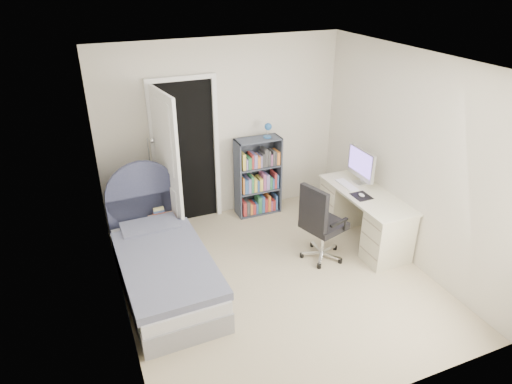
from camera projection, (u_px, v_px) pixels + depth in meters
name	position (u px, v px, depth m)	size (l,w,h in m)	color
room_shell	(279.00, 183.00, 4.79)	(3.50, 3.70, 2.60)	tan
door	(174.00, 162.00, 5.87)	(0.92, 0.82, 2.06)	black
bed	(163.00, 266.00, 5.13)	(0.98, 1.98, 1.20)	gray
nightstand	(161.00, 218.00, 5.90)	(0.37, 0.37, 0.56)	tan
floor_lamp	(155.00, 193.00, 6.14)	(0.19, 0.19, 1.34)	silver
bookcase	(258.00, 179.00, 6.57)	(0.64, 0.28, 1.37)	#3D4453
desk	(364.00, 214.00, 5.95)	(0.58, 1.44, 1.18)	beige
office_chair	(320.00, 220.00, 5.46)	(0.57, 0.58, 1.02)	silver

